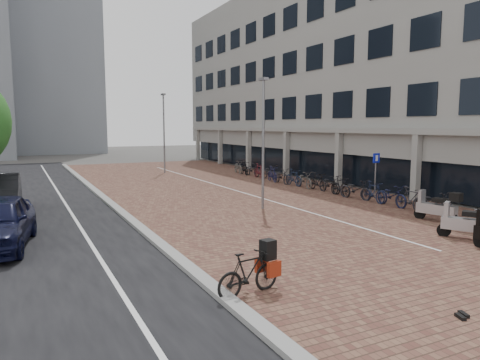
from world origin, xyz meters
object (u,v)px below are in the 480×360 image
Objects in this scene: hero_bike at (249,273)px; parking_sign at (376,168)px; scooter_back at (467,221)px; scooter_front at (437,206)px.

parking_sign is at bearing -63.73° from hero_bike.
scooter_back is at bearing -92.84° from hero_bike.
scooter_front is at bearing 29.66° from scooter_back.
hero_bike is 0.97× the size of scooter_front.
hero_bike is 0.74× the size of parking_sign.
parking_sign reaches higher than scooter_back.
scooter_back is 0.77× the size of parking_sign.
parking_sign is at bearing 56.24° from scooter_front.
scooter_front is 5.78m from parking_sign.
parking_sign is (1.91, 5.38, 0.94)m from scooter_front.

